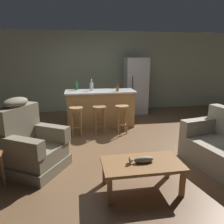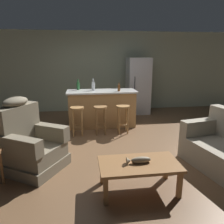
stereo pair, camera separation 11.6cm
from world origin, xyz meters
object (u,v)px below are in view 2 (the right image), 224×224
(bar_stool_left, at_px, (77,116))
(bottle_tall_green, at_px, (119,88))
(bottle_short_amber, at_px, (93,86))
(fish_figurine, at_px, (139,160))
(recliner_near_lamp, at_px, (30,144))
(bottle_wine_dark, at_px, (78,86))
(refrigerator, at_px, (138,86))
(coffee_table, at_px, (139,167))
(bar_stool_middle, at_px, (100,115))
(kitchen_island, at_px, (102,108))
(bar_stool_right, at_px, (123,114))

(bar_stool_left, distance_m, bottle_tall_green, 1.30)
(bottle_short_amber, bearing_deg, bottle_tall_green, -20.20)
(fish_figurine, xyz_separation_m, recliner_near_lamp, (-1.61, 0.86, -0.04))
(bottle_tall_green, distance_m, bottle_wine_dark, 1.10)
(recliner_near_lamp, xyz_separation_m, refrigerator, (2.67, 3.31, 0.46))
(bottle_wine_dark, bearing_deg, coffee_table, -75.38)
(fish_figurine, distance_m, bottle_tall_green, 2.89)
(bar_stool_middle, distance_m, refrigerator, 2.33)
(coffee_table, relative_size, refrigerator, 0.62)
(kitchen_island, relative_size, bar_stool_right, 2.65)
(recliner_near_lamp, distance_m, bar_stool_left, 1.66)
(coffee_table, height_order, kitchen_island, kitchen_island)
(fish_figurine, height_order, bottle_wine_dark, bottle_wine_dark)
(bar_stool_right, bearing_deg, kitchen_island, 125.52)
(coffee_table, height_order, bar_stool_middle, bar_stool_middle)
(recliner_near_lamp, relative_size, bottle_short_amber, 3.95)
(coffee_table, xyz_separation_m, bar_stool_middle, (-0.33, 2.34, 0.11))
(kitchen_island, distance_m, bottle_tall_green, 0.72)
(bar_stool_right, height_order, refrigerator, refrigerator)
(bar_stool_middle, bearing_deg, coffee_table, -82.03)
(bar_stool_right, relative_size, refrigerator, 0.39)
(fish_figurine, height_order, kitchen_island, kitchen_island)
(recliner_near_lamp, xyz_separation_m, bar_stool_middle, (1.29, 1.48, 0.05))
(fish_figurine, relative_size, bar_stool_middle, 0.50)
(bar_stool_middle, height_order, bottle_short_amber, bottle_short_amber)
(fish_figurine, distance_m, refrigerator, 4.33)
(recliner_near_lamp, relative_size, bar_stool_left, 1.76)
(bar_stool_right, xyz_separation_m, bottle_tall_green, (-0.02, 0.48, 0.56))
(fish_figurine, height_order, bar_stool_middle, bar_stool_middle)
(bar_stool_right, xyz_separation_m, bottle_short_amber, (-0.66, 0.72, 0.59))
(coffee_table, height_order, refrigerator, refrigerator)
(bottle_tall_green, bearing_deg, bottle_short_amber, 159.80)
(coffee_table, bearing_deg, bar_stool_middle, 97.97)
(coffee_table, xyz_separation_m, bottle_short_amber, (-0.44, 3.06, 0.70))
(bar_stool_right, bearing_deg, fish_figurine, -95.54)
(recliner_near_lamp, distance_m, bottle_short_amber, 2.57)
(bottle_short_amber, bearing_deg, bar_stool_right, -47.42)
(bar_stool_middle, bearing_deg, fish_figurine, -82.34)
(fish_figurine, distance_m, bar_stool_left, 2.50)
(bar_stool_right, bearing_deg, bottle_wine_dark, 140.55)
(kitchen_island, bearing_deg, bar_stool_left, -135.26)
(kitchen_island, height_order, bottle_tall_green, bottle_tall_green)
(bar_stool_middle, distance_m, bottle_short_amber, 0.94)
(bar_stool_middle, xyz_separation_m, bottle_tall_green, (0.52, 0.48, 0.56))
(bar_stool_left, xyz_separation_m, bottle_short_amber, (0.43, 0.72, 0.59))
(fish_figurine, bearing_deg, recliner_near_lamp, 151.72)
(fish_figurine, distance_m, bottle_wine_dark, 3.37)
(bar_stool_left, bearing_deg, kitchen_island, 44.74)
(bar_stool_left, bearing_deg, recliner_near_lamp, -116.80)
(bar_stool_left, xyz_separation_m, bar_stool_middle, (0.54, 0.00, 0.00))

